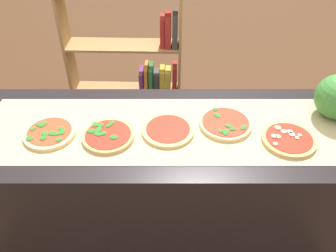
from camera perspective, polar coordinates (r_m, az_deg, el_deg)
ground_plane at (r=2.51m, az=-0.00°, el=-17.08°), size 12.00×12.00×0.00m
counter at (r=2.14m, az=-0.00°, el=-10.16°), size 2.06×0.72×0.94m
parchment_paper at (r=1.80m, az=-0.00°, el=-0.46°), size 1.87×0.52×0.00m
pizza_spinach_0 at (r=1.85m, az=-18.51°, el=-1.05°), size 0.26×0.26×0.03m
pizza_spinach_1 at (r=1.77m, az=-9.64°, el=-1.54°), size 0.26×0.26×0.03m
pizza_plain_2 at (r=1.78m, az=0.00°, el=-0.63°), size 0.27×0.27×0.02m
pizza_spinach_3 at (r=1.84m, az=9.21°, el=0.42°), size 0.27×0.27×0.03m
pizza_mushroom_4 at (r=1.82m, az=18.83°, el=-1.97°), size 0.26×0.26×0.03m
bookshelf at (r=2.83m, az=-4.56°, el=12.00°), size 0.90×0.25×1.67m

